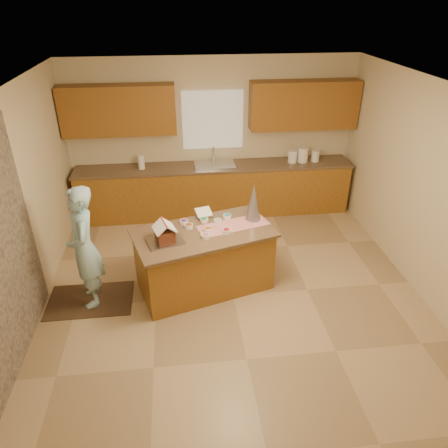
{
  "coord_description": "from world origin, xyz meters",
  "views": [
    {
      "loc": [
        -0.65,
        -4.45,
        3.61
      ],
      "look_at": [
        -0.1,
        0.2,
        1.0
      ],
      "focal_mm": 33.74,
      "sensor_mm": 36.0,
      "label": 1
    }
  ],
  "objects_px": {
    "island_base": "(204,261)",
    "boy": "(84,248)",
    "gingerbread_house": "(165,233)",
    "tinsel_tree": "(253,202)"
  },
  "relations": [
    {
      "from": "gingerbread_house",
      "to": "tinsel_tree",
      "type": "bearing_deg",
      "value": 20.76
    },
    {
      "from": "island_base",
      "to": "boy",
      "type": "bearing_deg",
      "value": 168.93
    },
    {
      "from": "island_base",
      "to": "gingerbread_house",
      "type": "bearing_deg",
      "value": -174.81
    },
    {
      "from": "tinsel_tree",
      "to": "gingerbread_house",
      "type": "height_order",
      "value": "tinsel_tree"
    },
    {
      "from": "boy",
      "to": "gingerbread_house",
      "type": "distance_m",
      "value": 1.01
    },
    {
      "from": "boy",
      "to": "island_base",
      "type": "bearing_deg",
      "value": 83.57
    },
    {
      "from": "tinsel_tree",
      "to": "boy",
      "type": "relative_size",
      "value": 0.32
    },
    {
      "from": "island_base",
      "to": "gingerbread_house",
      "type": "xyz_separation_m",
      "value": [
        -0.49,
        -0.19,
        0.58
      ]
    },
    {
      "from": "tinsel_tree",
      "to": "boy",
      "type": "height_order",
      "value": "boy"
    },
    {
      "from": "island_base",
      "to": "boy",
      "type": "xyz_separation_m",
      "value": [
        -1.49,
        -0.14,
        0.41
      ]
    }
  ]
}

